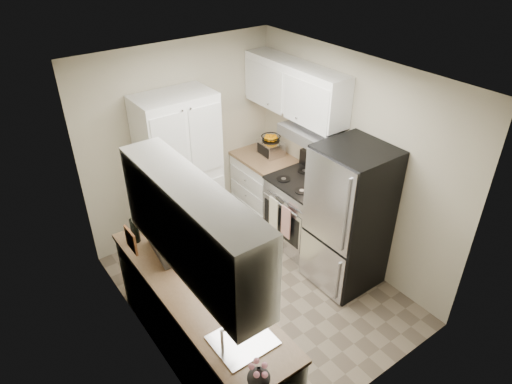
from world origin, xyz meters
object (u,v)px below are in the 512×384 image
(refrigerator, at_px, (349,218))
(wine_bottle, at_px, (134,228))
(microwave, at_px, (172,239))
(toaster_oven, at_px, (271,148))
(electric_range, at_px, (302,211))
(pantry_cabinet, at_px, (181,174))

(refrigerator, relative_size, wine_bottle, 5.21)
(microwave, height_order, toaster_oven, microwave)
(electric_range, bearing_deg, wine_bottle, 177.26)
(pantry_cabinet, bearing_deg, toaster_oven, -5.42)
(wine_bottle, bearing_deg, microwave, -56.25)
(pantry_cabinet, distance_m, toaster_oven, 1.30)
(toaster_oven, bearing_deg, wine_bottle, -159.69)
(electric_range, xyz_separation_m, wine_bottle, (-2.11, 0.10, 0.60))
(wine_bottle, height_order, toaster_oven, wine_bottle)
(microwave, height_order, wine_bottle, wine_bottle)
(microwave, xyz_separation_m, toaster_oven, (2.00, 1.05, -0.05))
(refrigerator, bearing_deg, microwave, 163.24)
(electric_range, distance_m, microwave, 1.99)
(wine_bottle, distance_m, toaster_oven, 2.34)
(refrigerator, height_order, wine_bottle, refrigerator)
(pantry_cabinet, xyz_separation_m, wine_bottle, (-0.94, -0.82, 0.08))
(refrigerator, distance_m, toaster_oven, 1.62)
(electric_range, distance_m, toaster_oven, 0.97)
(electric_range, bearing_deg, toaster_oven, 81.82)
(pantry_cabinet, height_order, microwave, pantry_cabinet)
(electric_range, height_order, wine_bottle, wine_bottle)
(wine_bottle, bearing_deg, refrigerator, -23.42)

